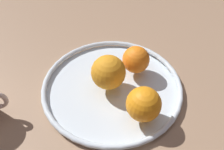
{
  "coord_description": "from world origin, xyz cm",
  "views": [
    {
      "loc": [
        -4.52,
        -39.46,
        45.73
      ],
      "look_at": [
        0.0,
        0.0,
        4.8
      ],
      "focal_mm": 39.94,
      "sensor_mm": 36.0,
      "label": 1
    }
  ],
  "objects_px": {
    "fruit_bowl": "(112,86)",
    "orange_back_left": "(136,60)",
    "orange_front_right": "(108,72)",
    "orange_center": "(144,104)"
  },
  "relations": [
    {
      "from": "orange_center",
      "to": "orange_front_right",
      "type": "bearing_deg",
      "value": 122.81
    },
    {
      "from": "orange_back_left",
      "to": "orange_front_right",
      "type": "bearing_deg",
      "value": -149.71
    },
    {
      "from": "orange_back_left",
      "to": "orange_front_right",
      "type": "xyz_separation_m",
      "value": [
        -0.07,
        -0.04,
        0.01
      ]
    },
    {
      "from": "fruit_bowl",
      "to": "orange_back_left",
      "type": "distance_m",
      "value": 0.09
    },
    {
      "from": "orange_back_left",
      "to": "orange_front_right",
      "type": "distance_m",
      "value": 0.08
    },
    {
      "from": "fruit_bowl",
      "to": "orange_back_left",
      "type": "height_order",
      "value": "orange_back_left"
    },
    {
      "from": "fruit_bowl",
      "to": "orange_back_left",
      "type": "bearing_deg",
      "value": 33.7
    },
    {
      "from": "orange_front_right",
      "to": "orange_center",
      "type": "xyz_separation_m",
      "value": [
        0.06,
        -0.1,
        -0.0
      ]
    },
    {
      "from": "orange_back_left",
      "to": "orange_center",
      "type": "distance_m",
      "value": 0.14
    },
    {
      "from": "orange_front_right",
      "to": "fruit_bowl",
      "type": "bearing_deg",
      "value": -2.87
    }
  ]
}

